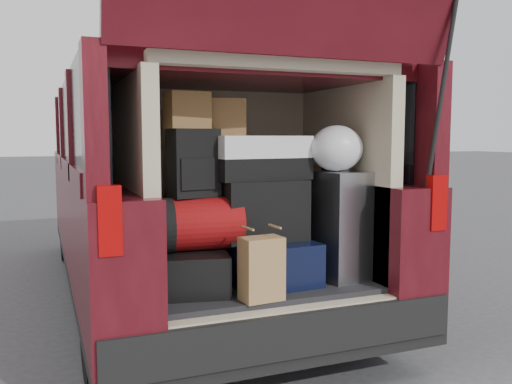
# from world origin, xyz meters

# --- Properties ---
(ground) EXTENTS (80.00, 80.00, 0.00)m
(ground) POSITION_xyz_m (0.00, 0.00, 0.00)
(ground) COLOR #3C3C3F
(ground) RESTS_ON ground
(minivan) EXTENTS (1.90, 5.35, 2.77)m
(minivan) POSITION_xyz_m (0.00, 1.86, 0.91)
(minivan) COLOR black
(minivan) RESTS_ON ground
(load_floor) EXTENTS (1.24, 1.05, 0.55)m
(load_floor) POSITION_xyz_m (0.00, 0.28, 0.28)
(load_floor) COLOR black
(load_floor) RESTS_ON ground
(black_hardshell) EXTENTS (0.49, 0.60, 0.22)m
(black_hardshell) POSITION_xyz_m (-0.39, 0.16, 0.66)
(black_hardshell) COLOR black
(black_hardshell) RESTS_ON load_floor
(navy_hardshell) EXTENTS (0.48, 0.58, 0.24)m
(navy_hardshell) POSITION_xyz_m (0.06, 0.14, 0.67)
(navy_hardshell) COLOR black
(navy_hardshell) RESTS_ON load_floor
(silver_roller) EXTENTS (0.32, 0.45, 0.63)m
(silver_roller) POSITION_xyz_m (0.48, 0.09, 0.86)
(silver_roller) COLOR silver
(silver_roller) RESTS_ON load_floor
(kraft_bag) EXTENTS (0.22, 0.15, 0.32)m
(kraft_bag) POSITION_xyz_m (-0.11, -0.19, 0.71)
(kraft_bag) COLOR #A6844B
(kraft_bag) RESTS_ON load_floor
(red_duffel) EXTENTS (0.46, 0.32, 0.28)m
(red_duffel) POSITION_xyz_m (-0.33, 0.12, 0.91)
(red_duffel) COLOR maroon
(red_duffel) RESTS_ON black_hardshell
(black_soft_case) EXTENTS (0.47, 0.29, 0.34)m
(black_soft_case) POSITION_xyz_m (0.04, 0.14, 0.96)
(black_soft_case) COLOR black
(black_soft_case) RESTS_ON navy_hardshell
(backpack) EXTENTS (0.28, 0.19, 0.37)m
(backpack) POSITION_xyz_m (-0.36, 0.16, 1.23)
(backpack) COLOR black
(backpack) RESTS_ON red_duffel
(twotone_duffel) EXTENTS (0.58, 0.34, 0.25)m
(twotone_duffel) POSITION_xyz_m (0.03, 0.18, 1.26)
(twotone_duffel) COLOR white
(twotone_duffel) RESTS_ON black_soft_case
(grocery_sack_lower) EXTENTS (0.22, 0.19, 0.19)m
(grocery_sack_lower) POSITION_xyz_m (-0.39, 0.17, 1.51)
(grocery_sack_lower) COLOR olive
(grocery_sack_lower) RESTS_ON backpack
(grocery_sack_upper) EXTENTS (0.22, 0.19, 0.21)m
(grocery_sack_upper) POSITION_xyz_m (-0.15, 0.25, 1.48)
(grocery_sack_upper) COLOR olive
(grocery_sack_upper) RESTS_ON twotone_duffel
(plastic_bag_right) EXTENTS (0.34, 0.33, 0.26)m
(plastic_bag_right) POSITION_xyz_m (0.46, 0.05, 1.31)
(plastic_bag_right) COLOR white
(plastic_bag_right) RESTS_ON silver_roller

